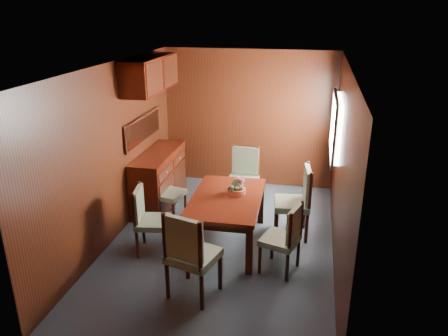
% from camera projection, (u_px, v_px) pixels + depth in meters
% --- Properties ---
extents(ground, '(4.50, 4.50, 0.00)m').
position_uv_depth(ground, '(222.00, 243.00, 6.04)').
color(ground, '#303A42').
rests_on(ground, ground).
extents(room_shell, '(3.06, 4.52, 2.41)m').
position_uv_depth(room_shell, '(219.00, 122.00, 5.79)').
color(room_shell, black).
rests_on(room_shell, ground).
extents(sideboard, '(0.48, 1.40, 0.90)m').
position_uv_depth(sideboard, '(159.00, 179.00, 7.04)').
color(sideboard, '#330E06').
rests_on(sideboard, ground).
extents(dining_table, '(0.96, 1.49, 0.69)m').
position_uv_depth(dining_table, '(227.00, 204.00, 5.84)').
color(dining_table, '#330E06').
rests_on(dining_table, ground).
extents(chair_left_near, '(0.48, 0.50, 0.92)m').
position_uv_depth(chair_left_near, '(147.00, 216.00, 5.68)').
color(chair_left_near, black).
rests_on(chair_left_near, ground).
extents(chair_left_far, '(0.48, 0.49, 0.88)m').
position_uv_depth(chair_left_far, '(165.00, 188.00, 6.58)').
color(chair_left_far, black).
rests_on(chair_left_far, ground).
extents(chair_right_near, '(0.52, 0.53, 0.90)m').
position_uv_depth(chair_right_near, '(286.00, 235.00, 5.23)').
color(chair_right_near, black).
rests_on(chair_right_near, ground).
extents(chair_right_far, '(0.53, 0.54, 1.04)m').
position_uv_depth(chair_right_far, '(298.00, 198.00, 6.05)').
color(chair_right_far, black).
rests_on(chair_right_far, ground).
extents(chair_head, '(0.62, 0.60, 1.07)m').
position_uv_depth(chair_head, '(189.00, 251.00, 4.71)').
color(chair_head, black).
rests_on(chair_head, ground).
extents(chair_foot, '(0.50, 0.48, 0.98)m').
position_uv_depth(chair_foot, '(244.00, 174.00, 6.99)').
color(chair_foot, black).
rests_on(chair_foot, ground).
extents(flower_centerpiece, '(0.26, 0.26, 0.26)m').
position_uv_depth(flower_centerpiece, '(237.00, 185.00, 5.87)').
color(flower_centerpiece, '#C7503C').
rests_on(flower_centerpiece, dining_table).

